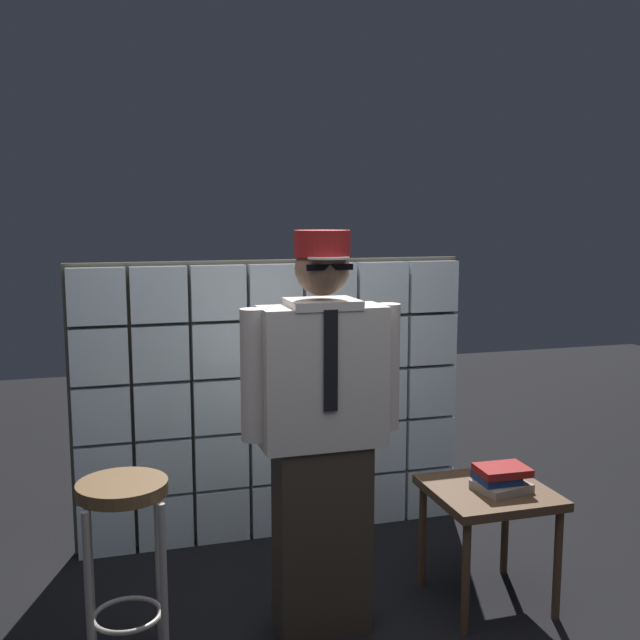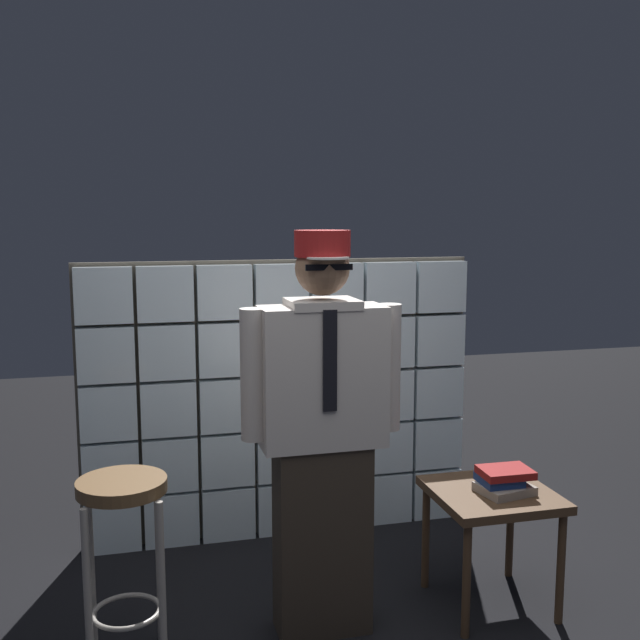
% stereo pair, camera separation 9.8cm
% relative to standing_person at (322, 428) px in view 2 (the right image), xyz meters
% --- Properties ---
extents(glass_block_wall, '(2.14, 0.10, 1.53)m').
position_rel_standing_person_xyz_m(glass_block_wall, '(0.03, 1.00, -0.14)').
color(glass_block_wall, silver).
rests_on(glass_block_wall, ground).
extents(standing_person, '(0.67, 0.28, 1.69)m').
position_rel_standing_person_xyz_m(standing_person, '(0.00, 0.00, 0.00)').
color(standing_person, '#382D23').
rests_on(standing_person, ground).
extents(bar_stool, '(0.34, 0.34, 0.76)m').
position_rel_standing_person_xyz_m(bar_stool, '(-0.80, -0.07, -0.31)').
color(bar_stool, brown).
rests_on(bar_stool, ground).
extents(side_table, '(0.52, 0.52, 0.54)m').
position_rel_standing_person_xyz_m(side_table, '(0.78, 0.01, -0.42)').
color(side_table, '#513823').
rests_on(side_table, ground).
extents(book_stack, '(0.25, 0.22, 0.11)m').
position_rel_standing_person_xyz_m(book_stack, '(0.82, -0.02, -0.29)').
color(book_stack, gray).
rests_on(book_stack, side_table).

